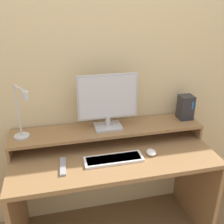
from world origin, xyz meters
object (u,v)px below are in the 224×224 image
object	(u,v)px
monitor	(107,101)
router_dock	(185,107)
mouse	(151,152)
desk_lamp	(22,118)
keyboard	(114,159)
remote_control	(63,166)

from	to	relation	value
monitor	router_dock	size ratio (longest dim) A/B	2.27
monitor	mouse	world-z (taller)	monitor
monitor	router_dock	bearing A→B (deg)	2.01
monitor	mouse	size ratio (longest dim) A/B	5.22
monitor	desk_lamp	xyz separation A→B (m)	(-0.56, -0.04, -0.05)
desk_lamp	router_dock	world-z (taller)	desk_lamp
monitor	keyboard	world-z (taller)	monitor
desk_lamp	keyboard	distance (m)	0.64
monitor	remote_control	distance (m)	0.52
monitor	desk_lamp	size ratio (longest dim) A/B	1.14
keyboard	desk_lamp	bearing A→B (deg)	159.43
monitor	desk_lamp	bearing A→B (deg)	-175.85
desk_lamp	keyboard	size ratio (longest dim) A/B	0.96
monitor	mouse	distance (m)	0.46
desk_lamp	mouse	xyz separation A→B (m)	(0.81, -0.19, -0.25)
keyboard	monitor	bearing A→B (deg)	87.21
desk_lamp	mouse	world-z (taller)	desk_lamp
desk_lamp	remote_control	world-z (taller)	desk_lamp
keyboard	remote_control	size ratio (longest dim) A/B	2.08
desk_lamp	mouse	bearing A→B (deg)	-13.35
desk_lamp	router_dock	size ratio (longest dim) A/B	1.99
desk_lamp	monitor	bearing A→B (deg)	4.15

